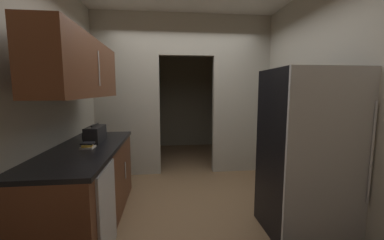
% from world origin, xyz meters
% --- Properties ---
extents(ground, '(20.00, 20.00, 0.00)m').
position_xyz_m(ground, '(0.00, 0.00, 0.00)').
color(ground, brown).
extents(kitchen_partition, '(3.09, 0.12, 2.81)m').
position_xyz_m(kitchen_partition, '(-0.02, 1.39, 1.51)').
color(kitchen_partition, '#ADA899').
rests_on(kitchen_partition, ground).
extents(adjoining_room_shell, '(3.09, 2.26, 2.81)m').
position_xyz_m(adjoining_room_shell, '(0.00, 2.95, 1.40)').
color(adjoining_room_shell, gray).
rests_on(adjoining_room_shell, ground).
extents(kitchen_flank_left, '(0.10, 3.89, 2.81)m').
position_xyz_m(kitchen_flank_left, '(-1.59, -0.56, 1.40)').
color(kitchen_flank_left, '#ADA899').
rests_on(kitchen_flank_left, ground).
extents(kitchen_flank_right, '(0.10, 3.89, 2.81)m').
position_xyz_m(kitchen_flank_right, '(1.59, -0.56, 1.40)').
color(kitchen_flank_right, '#ADA899').
rests_on(kitchen_flank_right, ground).
extents(refrigerator, '(0.86, 0.72, 1.71)m').
position_xyz_m(refrigerator, '(1.15, -0.59, 0.86)').
color(refrigerator, black).
rests_on(refrigerator, ground).
extents(lower_cabinet_run, '(0.70, 1.92, 0.89)m').
position_xyz_m(lower_cabinet_run, '(-1.20, -0.21, 0.45)').
color(lower_cabinet_run, brown).
rests_on(lower_cabinet_run, ground).
extents(dishwasher, '(0.02, 0.56, 0.83)m').
position_xyz_m(dishwasher, '(-0.86, -0.75, 0.41)').
color(dishwasher, '#B7BABC').
rests_on(dishwasher, ground).
extents(upper_cabinet_counterside, '(0.36, 1.73, 0.60)m').
position_xyz_m(upper_cabinet_counterside, '(-1.20, -0.21, 1.73)').
color(upper_cabinet_counterside, brown).
extents(boombox, '(0.17, 0.40, 0.21)m').
position_xyz_m(boombox, '(-1.17, 0.06, 0.98)').
color(boombox, black).
rests_on(boombox, lower_cabinet_run).
extents(book_stack, '(0.14, 0.17, 0.06)m').
position_xyz_m(book_stack, '(-1.15, -0.27, 0.92)').
color(book_stack, beige).
rests_on(book_stack, lower_cabinet_run).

